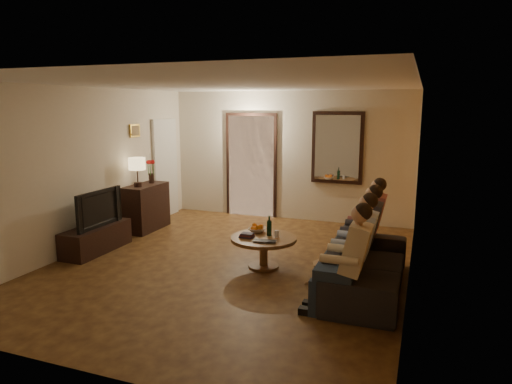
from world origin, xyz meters
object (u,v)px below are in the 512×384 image
(coffee_table, at_px, (264,252))
(wine_bottle, at_px, (269,225))
(person_c, at_px, (364,236))
(dresser, at_px, (146,207))
(table_lamp, at_px, (137,172))
(tv_stand, at_px, (96,239))
(tv, at_px, (94,208))
(person_a, at_px, (349,266))
(dog, at_px, (333,265))
(sofa, at_px, (368,265))
(laptop, at_px, (264,242))
(person_b, at_px, (357,250))
(bowl, at_px, (257,230))
(person_d, at_px, (369,225))

(coffee_table, distance_m, wine_bottle, 0.40)
(person_c, bearing_deg, dresser, 164.35)
(table_lamp, bearing_deg, dresser, 90.00)
(tv_stand, height_order, person_c, person_c)
(tv, xyz_separation_m, person_c, (4.16, 0.25, -0.11))
(tv, relative_size, wine_bottle, 3.28)
(tv_stand, relative_size, tv, 1.23)
(person_a, relative_size, dog, 2.14)
(sofa, height_order, laptop, sofa)
(dresser, relative_size, table_lamp, 1.78)
(dog, bearing_deg, coffee_table, 144.14)
(person_b, bearing_deg, tv_stand, 175.14)
(dresser, height_order, bowl, dresser)
(bowl, bearing_deg, dresser, 159.71)
(person_b, xyz_separation_m, person_d, (0.00, 1.20, 0.00))
(dresser, height_order, wine_bottle, dresser)
(tv_stand, height_order, laptop, laptop)
(tv_stand, bearing_deg, table_lamp, 90.00)
(dresser, distance_m, wine_bottle, 3.01)
(sofa, distance_m, person_c, 0.42)
(person_d, bearing_deg, sofa, -83.66)
(person_b, relative_size, person_c, 1.00)
(person_c, relative_size, laptop, 3.65)
(tv_stand, bearing_deg, dog, -1.87)
(tv_stand, relative_size, person_c, 1.04)
(table_lamp, xyz_separation_m, dog, (3.83, -1.32, -0.85))
(table_lamp, xyz_separation_m, person_a, (4.16, -2.15, -0.53))
(coffee_table, bearing_deg, dog, -18.78)
(dresser, height_order, person_c, person_c)
(person_a, bearing_deg, tv, 167.09)
(tv_stand, distance_m, tv, 0.50)
(bowl, height_order, laptop, bowl)
(person_c, height_order, wine_bottle, person_c)
(sofa, bearing_deg, coffee_table, 78.83)
(wine_bottle, bearing_deg, person_c, -3.92)
(coffee_table, distance_m, bowl, 0.38)
(dresser, bearing_deg, tv, -90.00)
(sofa, xyz_separation_m, person_a, (-0.10, -0.90, 0.28))
(person_a, distance_m, person_b, 0.60)
(dresser, distance_m, sofa, 4.51)
(person_a, xyz_separation_m, dog, (-0.33, 0.83, -0.32))
(tv, bearing_deg, person_b, -94.86)
(table_lamp, height_order, person_b, table_lamp)
(dresser, height_order, table_lamp, table_lamp)
(table_lamp, bearing_deg, bowl, -15.88)
(person_b, distance_m, person_d, 1.20)
(tv, relative_size, person_c, 0.85)
(table_lamp, xyz_separation_m, tv, (0.00, -1.19, -0.42))
(table_lamp, bearing_deg, tv_stand, -90.00)
(tv, relative_size, sofa, 0.47)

